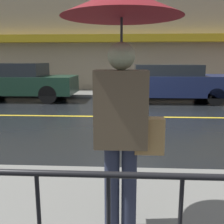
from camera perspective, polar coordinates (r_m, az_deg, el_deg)
The scene contains 8 objects.
ground_plane at distance 7.49m, azimuth 2.37°, elevation -1.04°, with size 80.00×80.00×0.00m, color black.
sidewalk_near at distance 2.74m, azimuth 0.77°, elevation -23.12°, with size 28.00×2.45×0.11m.
sidewalk_far at distance 12.25m, azimuth 2.69°, elevation 4.04°, with size 28.00×1.98×0.11m.
lane_marking at distance 7.49m, azimuth 2.37°, elevation -1.01°, with size 25.20×0.12×0.01m.
building_storefront at distance 13.30m, azimuth 2.84°, elevation 16.02°, with size 28.00×0.85×5.40m.
pedestrian at distance 2.10m, azimuth 2.25°, elevation 12.81°, with size 0.94×0.94×2.02m.
car_dark_green at distance 11.12m, azimuth -19.62°, elevation 6.33°, with size 4.39×1.86×1.47m.
car_navy at distance 10.40m, azimuth 12.53°, elevation 6.32°, with size 4.64×1.95×1.42m.
Camera 1 is at (0.09, -7.32, 1.60)m, focal length 42.00 mm.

